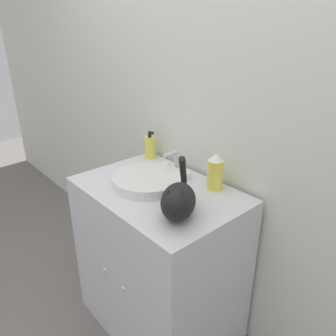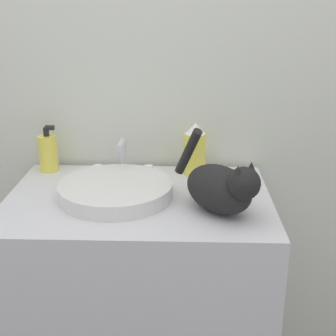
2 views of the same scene
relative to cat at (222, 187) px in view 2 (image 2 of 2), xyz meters
name	(u,v)px [view 2 (image 2 of 2)]	position (x,y,z in m)	size (l,w,h in m)	color
wall_back	(145,58)	(-0.25, 0.42, 0.30)	(6.00, 0.05, 2.50)	silver
vanity_cabinet	(141,313)	(-0.25, 0.10, -0.51)	(0.82, 0.57, 0.87)	silver
sink_basin	(116,190)	(-0.32, 0.09, -0.05)	(0.35, 0.35, 0.05)	silver
faucet	(123,160)	(-0.32, 0.28, -0.02)	(0.21, 0.10, 0.13)	silver
cat	(222,187)	(0.00, 0.00, 0.00)	(0.26, 0.30, 0.22)	black
soap_bottle	(48,153)	(-0.58, 0.32, -0.01)	(0.07, 0.07, 0.17)	#EADB4C
spray_bottle	(195,150)	(-0.07, 0.30, 0.01)	(0.08, 0.08, 0.18)	#EADB4C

